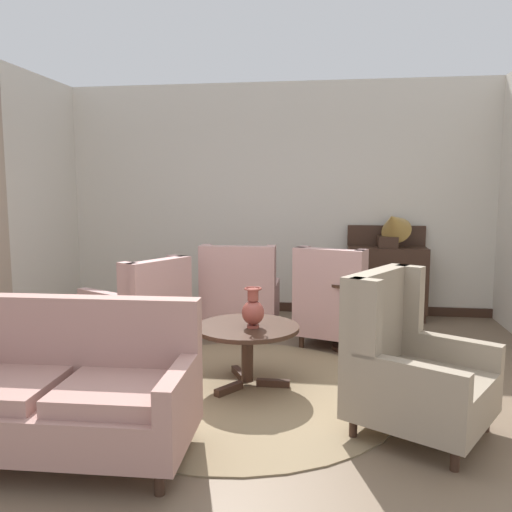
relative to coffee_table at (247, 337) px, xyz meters
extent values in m
plane|color=brown|center=(-0.06, -0.42, -0.43)|extent=(9.17, 9.17, 0.00)
cube|color=silver|center=(-0.06, 2.85, 1.09)|extent=(5.89, 0.08, 3.05)
cube|color=#382319|center=(-0.06, 2.80, -0.37)|extent=(5.73, 0.03, 0.12)
cylinder|color=#847051|center=(-0.06, -0.12, -0.43)|extent=(2.66, 2.66, 0.01)
cylinder|color=#382319|center=(0.00, 0.00, 0.08)|extent=(0.87, 0.87, 0.03)
cylinder|color=#382319|center=(0.00, 0.00, -0.16)|extent=(0.10, 0.10, 0.45)
cube|color=#382319|center=(0.22, 0.00, -0.40)|extent=(0.28, 0.06, 0.07)
cube|color=#382319|center=(-0.10, 0.19, -0.40)|extent=(0.18, 0.28, 0.07)
cube|color=#382319|center=(-0.12, -0.18, -0.40)|extent=(0.21, 0.26, 0.07)
cylinder|color=brown|center=(0.06, -0.05, 0.11)|extent=(0.10, 0.10, 0.02)
ellipsoid|color=brown|center=(0.06, -0.05, 0.22)|extent=(0.18, 0.18, 0.20)
cylinder|color=brown|center=(0.06, -0.05, 0.37)|extent=(0.09, 0.09, 0.10)
torus|color=brown|center=(0.06, -0.05, 0.42)|extent=(0.15, 0.15, 0.02)
cube|color=tan|center=(-0.95, -1.36, -0.16)|extent=(1.64, 0.84, 0.27)
cube|color=tan|center=(-0.96, -1.04, 0.25)|extent=(1.62, 0.20, 0.55)
cube|color=tan|center=(-1.30, -1.41, 0.03)|extent=(0.67, 0.61, 0.10)
cube|color=tan|center=(-0.59, -1.39, 0.03)|extent=(0.67, 0.61, 0.10)
cube|color=tan|center=(-0.19, -1.38, 0.08)|extent=(0.13, 0.69, 0.21)
cylinder|color=#382319|center=(-0.23, -1.65, -0.36)|extent=(0.06, 0.06, 0.14)
cylinder|color=#382319|center=(-0.25, -1.02, -0.36)|extent=(0.06, 0.06, 0.14)
cube|color=gray|center=(1.31, -0.70, -0.15)|extent=(1.13, 1.13, 0.29)
cube|color=gray|center=(1.01, -0.53, 0.33)|extent=(0.53, 0.78, 0.67)
cube|color=gray|center=(0.91, -0.88, 0.41)|extent=(0.22, 0.19, 0.51)
cube|color=gray|center=(1.27, -0.26, 0.41)|extent=(0.22, 0.19, 0.51)
cube|color=gray|center=(1.17, -1.04, 0.09)|extent=(0.69, 0.46, 0.18)
cube|color=gray|center=(1.53, -0.42, 0.09)|extent=(0.69, 0.46, 0.18)
cylinder|color=#382319|center=(1.44, -1.16, -0.36)|extent=(0.06, 0.06, 0.14)
cylinder|color=#382319|center=(1.77, -0.59, -0.36)|extent=(0.06, 0.06, 0.14)
cylinder|color=#382319|center=(0.85, -0.82, -0.36)|extent=(0.06, 0.06, 0.14)
cylinder|color=#382319|center=(1.18, -0.25, -0.36)|extent=(0.06, 0.06, 0.14)
cube|color=tan|center=(0.77, 1.39, -0.15)|extent=(0.95, 1.01, 0.29)
cube|color=tan|center=(0.66, 1.07, 0.31)|extent=(0.73, 0.36, 0.63)
cube|color=tan|center=(0.98, 1.05, 0.39)|extent=(0.16, 0.22, 0.48)
cube|color=tan|center=(0.39, 1.25, 0.39)|extent=(0.16, 0.22, 0.48)
cube|color=tan|center=(1.08, 1.34, 0.11)|extent=(0.32, 0.72, 0.22)
cube|color=tan|center=(0.49, 1.54, 0.11)|extent=(0.32, 0.72, 0.22)
cylinder|color=#382319|center=(1.14, 1.62, -0.36)|extent=(0.06, 0.06, 0.14)
cylinder|color=#382319|center=(0.60, 1.79, -0.36)|extent=(0.06, 0.06, 0.14)
cylinder|color=#382319|center=(0.93, 0.99, -0.36)|extent=(0.06, 0.06, 0.14)
cylinder|color=#382319|center=(0.39, 1.16, -0.36)|extent=(0.06, 0.06, 0.14)
cube|color=tan|center=(-1.31, 0.86, -0.15)|extent=(1.14, 1.09, 0.28)
cube|color=tan|center=(-0.98, 0.68, 0.27)|extent=(0.48, 0.73, 0.56)
cube|color=tan|center=(-0.90, 1.01, 0.33)|extent=(0.22, 0.18, 0.42)
cube|color=tan|center=(-1.21, 0.44, 0.33)|extent=(0.22, 0.18, 0.42)
cube|color=tan|center=(-1.20, 1.17, 0.10)|extent=(0.75, 0.46, 0.23)
cube|color=tan|center=(-1.51, 0.60, 0.10)|extent=(0.75, 0.46, 0.23)
cylinder|color=#382319|center=(-1.49, 1.30, -0.36)|extent=(0.06, 0.06, 0.14)
cylinder|color=#382319|center=(-1.77, 0.77, -0.36)|extent=(0.06, 0.06, 0.14)
cylinder|color=#382319|center=(-0.85, 0.95, -0.36)|extent=(0.06, 0.06, 0.14)
cylinder|color=#382319|center=(-1.13, 0.43, -0.36)|extent=(0.06, 0.06, 0.14)
cube|color=tan|center=(-0.33, 1.68, -0.16)|extent=(0.85, 0.86, 0.26)
cube|color=tan|center=(-0.32, 1.33, 0.29)|extent=(0.83, 0.16, 0.65)
cube|color=tan|center=(0.04, 1.43, 0.37)|extent=(0.11, 0.20, 0.49)
cube|color=tan|center=(-0.69, 1.41, 0.37)|extent=(0.11, 0.20, 0.49)
cube|color=tan|center=(0.03, 1.74, 0.06)|extent=(0.12, 0.74, 0.18)
cube|color=tan|center=(-0.70, 1.72, 0.06)|extent=(0.12, 0.74, 0.18)
cylinder|color=#382319|center=(-0.01, 2.03, -0.36)|extent=(0.06, 0.06, 0.14)
cylinder|color=#382319|center=(-0.68, 2.01, -0.36)|extent=(0.06, 0.06, 0.14)
cylinder|color=#382319|center=(0.01, 1.35, -0.36)|extent=(0.06, 0.06, 0.14)
cylinder|color=#382319|center=(-0.66, 1.33, -0.36)|extent=(0.06, 0.06, 0.14)
cylinder|color=#382319|center=(0.90, 1.18, 0.27)|extent=(0.57, 0.57, 0.03)
cylinder|color=#382319|center=(0.90, 1.18, -0.09)|extent=(0.07, 0.07, 0.69)
cylinder|color=#382319|center=(0.90, 1.18, -0.41)|extent=(0.37, 0.37, 0.04)
cube|color=#382319|center=(1.39, 2.55, 0.08)|extent=(0.99, 0.41, 0.83)
cube|color=#382319|center=(1.39, 2.74, 0.63)|extent=(0.99, 0.04, 0.26)
cube|color=#382319|center=(0.95, 2.40, -0.38)|extent=(0.06, 0.06, 0.10)
cube|color=#382319|center=(1.83, 2.40, -0.38)|extent=(0.06, 0.06, 0.10)
cube|color=#382319|center=(0.95, 2.71, -0.38)|extent=(0.06, 0.06, 0.10)
cube|color=#382319|center=(1.83, 2.71, -0.38)|extent=(0.06, 0.06, 0.10)
cube|color=#382319|center=(1.39, 2.53, 0.57)|extent=(0.24, 0.24, 0.14)
cone|color=#B28942|center=(1.45, 2.45, 0.81)|extent=(0.53, 0.60, 0.50)
camera|label=1|loc=(0.68, -4.27, 1.25)|focal=37.18mm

